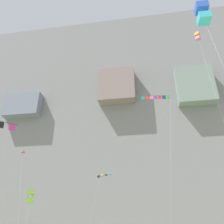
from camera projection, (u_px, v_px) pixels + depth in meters
The scene contains 7 objects.
cliff_face at pixel (124, 127), 69.77m from camera, with size 180.00×30.27×60.52m.
kite_box_upper_left at pixel (30, 197), 39.94m from camera, with size 3.30×5.71×8.83m.
kite_delta_mid_center at pixel (20, 160), 38.09m from camera, with size 3.73×2.76×13.87m.
kite_box_low_center at pixel (198, 37), 39.74m from camera, with size 1.64×2.21×32.87m.
kite_box_upper_mid at pixel (203, 13), 20.18m from camera, with size 1.46×2.47×20.29m.
kite_windsock_high_right at pixel (102, 176), 39.15m from camera, with size 3.40×2.99×11.23m.
kite_banner_far_right at pixel (156, 100), 40.24m from camera, with size 5.09×2.43×23.58m.
Camera 1 is at (6.42, -4.10, 2.42)m, focal length 37.38 mm.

